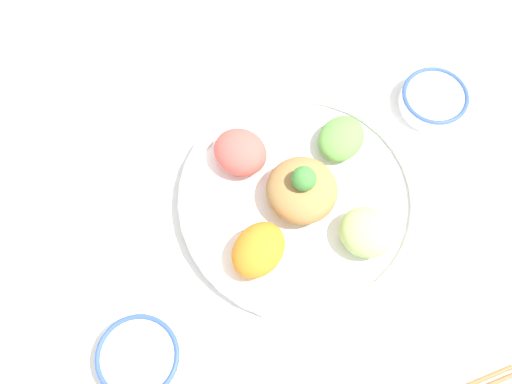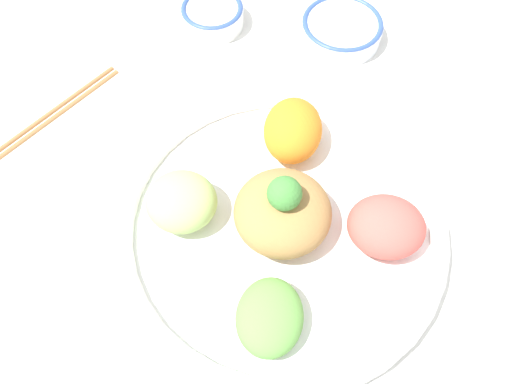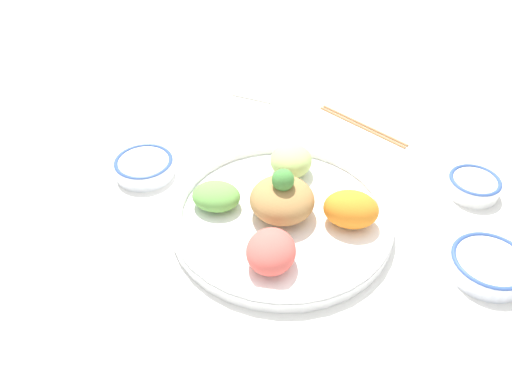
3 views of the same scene
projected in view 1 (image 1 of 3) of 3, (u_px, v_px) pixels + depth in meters
The scene contains 4 objects.
ground_plane at pixel (321, 195), 0.93m from camera, with size 2.40×2.40×0.00m, color white.
salad_platter at pixel (300, 197), 0.90m from camera, with size 0.37×0.37×0.11m.
sauce_bowl_red at pixel (434, 99), 0.98m from camera, with size 0.11×0.11×0.03m.
sauce_bowl_dark at pixel (139, 358), 0.82m from camera, with size 0.12×0.12×0.03m.
Camera 1 is at (-0.08, 0.36, 0.86)m, focal length 42.00 mm.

